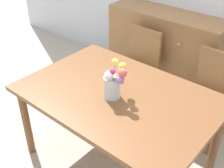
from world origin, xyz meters
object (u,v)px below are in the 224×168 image
dining_table (118,102)px  flower_vase (114,82)px  chair_left (138,63)px  dresser (164,52)px  chair_right (211,91)px

dining_table → flower_vase: flower_vase is taller
dining_table → chair_left: size_ratio=1.77×
dresser → flower_vase: size_ratio=4.68×
chair_right → flower_vase: size_ratio=3.00×
chair_left → chair_right: (0.87, 0.00, 0.00)m
dining_table → chair_right: (0.44, 0.88, -0.16)m
chair_left → dresser: dresser is taller
dining_table → dresser: bearing=105.5°
chair_left → dresser: size_ratio=0.64×
chair_left → flower_vase: bearing=115.1°
dresser → flower_vase: flower_vase is taller
dining_table → dresser: (-0.37, 1.33, -0.18)m
chair_left → dining_table: bearing=116.3°
chair_left → dresser: 0.46m
dining_table → chair_left: chair_left is taller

